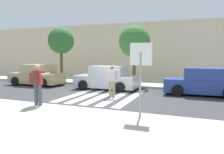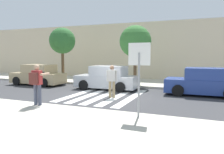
# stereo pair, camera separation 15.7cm
# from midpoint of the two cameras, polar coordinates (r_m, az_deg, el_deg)

# --- Properties ---
(ground_plane) EXTENTS (120.00, 120.00, 0.00)m
(ground_plane) POSITION_cam_midpoint_polar(r_m,az_deg,el_deg) (12.15, -1.90, -4.97)
(ground_plane) COLOR #38383A
(sidewalk_near) EXTENTS (60.00, 6.00, 0.14)m
(sidewalk_near) POSITION_cam_midpoint_polar(r_m,az_deg,el_deg) (7.12, -23.26, -12.66)
(sidewalk_near) COLOR beige
(sidewalk_near) RESTS_ON ground
(sidewalk_far) EXTENTS (60.00, 4.80, 0.14)m
(sidewalk_far) POSITION_cam_midpoint_polar(r_m,az_deg,el_deg) (17.72, 6.04, -1.38)
(sidewalk_far) COLOR beige
(sidewalk_far) RESTS_ON ground
(building_facade_far) EXTENTS (56.00, 4.00, 5.18)m
(building_facade_far) POSITION_cam_midpoint_polar(r_m,az_deg,el_deg) (21.85, 9.35, 6.55)
(building_facade_far) COLOR beige
(building_facade_far) RESTS_ON ground
(crosswalk_stripe_0) EXTENTS (0.44, 5.20, 0.01)m
(crosswalk_stripe_0) POSITION_cam_midpoint_polar(r_m,az_deg,el_deg) (13.05, -7.98, -4.26)
(crosswalk_stripe_0) COLOR silver
(crosswalk_stripe_0) RESTS_ON ground
(crosswalk_stripe_1) EXTENTS (0.44, 5.20, 0.01)m
(crosswalk_stripe_1) POSITION_cam_midpoint_polar(r_m,az_deg,el_deg) (12.67, -4.84, -4.53)
(crosswalk_stripe_1) COLOR silver
(crosswalk_stripe_1) RESTS_ON ground
(crosswalk_stripe_2) EXTENTS (0.44, 5.20, 0.01)m
(crosswalk_stripe_2) POSITION_cam_midpoint_polar(r_m,az_deg,el_deg) (12.33, -1.52, -4.79)
(crosswalk_stripe_2) COLOR silver
(crosswalk_stripe_2) RESTS_ON ground
(crosswalk_stripe_3) EXTENTS (0.44, 5.20, 0.01)m
(crosswalk_stripe_3) POSITION_cam_midpoint_polar(r_m,az_deg,el_deg) (12.04, 1.98, -5.06)
(crosswalk_stripe_3) COLOR silver
(crosswalk_stripe_3) RESTS_ON ground
(crosswalk_stripe_4) EXTENTS (0.44, 5.20, 0.01)m
(crosswalk_stripe_4) POSITION_cam_midpoint_polar(r_m,az_deg,el_deg) (11.79, 5.65, -5.31)
(crosswalk_stripe_4) COLOR silver
(crosswalk_stripe_4) RESTS_ON ground
(stop_sign) EXTENTS (0.76, 0.08, 2.53)m
(stop_sign) POSITION_cam_midpoint_polar(r_m,az_deg,el_deg) (7.47, 7.70, 3.58)
(stop_sign) COLOR gray
(stop_sign) RESTS_ON sidewalk_near
(photographer_with_backpack) EXTENTS (0.63, 0.88, 1.72)m
(photographer_with_backpack) POSITION_cam_midpoint_polar(r_m,az_deg,el_deg) (9.68, -18.62, -1.04)
(photographer_with_backpack) COLOR #474C60
(photographer_with_backpack) RESTS_ON sidewalk_near
(pedestrian_crossing) EXTENTS (0.57, 0.32, 1.72)m
(pedestrian_crossing) POSITION_cam_midpoint_polar(r_m,az_deg,el_deg) (11.54, 0.37, -0.65)
(pedestrian_crossing) COLOR tan
(pedestrian_crossing) RESTS_ON ground
(parked_car_tan) EXTENTS (4.10, 1.92, 1.55)m
(parked_car_tan) POSITION_cam_midpoint_polar(r_m,az_deg,el_deg) (17.48, -18.45, 0.42)
(parked_car_tan) COLOR tan
(parked_car_tan) RESTS_ON ground
(parked_car_silver) EXTENTS (4.10, 1.92, 1.55)m
(parked_car_silver) POSITION_cam_midpoint_polar(r_m,az_deg,el_deg) (14.43, -0.92, -0.35)
(parked_car_silver) COLOR #B7BABF
(parked_car_silver) RESTS_ON ground
(parked_car_blue) EXTENTS (4.10, 1.92, 1.55)m
(parked_car_blue) POSITION_cam_midpoint_polar(r_m,az_deg,el_deg) (13.29, 23.21, -1.35)
(parked_car_blue) COLOR #284293
(parked_car_blue) RESTS_ON ground
(street_tree_west) EXTENTS (2.11, 2.11, 4.34)m
(street_tree_west) POSITION_cam_midpoint_polar(r_m,az_deg,el_deg) (18.44, -12.62, 9.14)
(street_tree_west) COLOR brown
(street_tree_west) RESTS_ON sidewalk_far
(street_tree_center) EXTENTS (2.27, 2.27, 4.23)m
(street_tree_center) POSITION_cam_midpoint_polar(r_m,az_deg,el_deg) (15.86, 6.40, 9.17)
(street_tree_center) COLOR brown
(street_tree_center) RESTS_ON sidewalk_far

